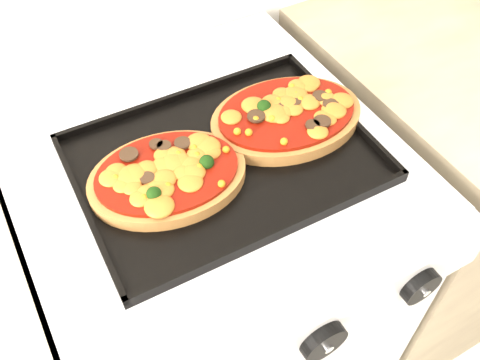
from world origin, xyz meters
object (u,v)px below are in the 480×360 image
stove (213,294)px  pizza_left (167,175)px  baking_tray (224,157)px  pizza_right (286,115)px

stove → pizza_left: 0.49m
baking_tray → pizza_right: pizza_right is taller
stove → baking_tray: bearing=-60.9°
pizza_left → baking_tray: bearing=1.7°
stove → pizza_left: (-0.07, -0.04, 0.48)m
pizza_right → baking_tray: bearing=-171.6°
baking_tray → pizza_left: pizza_left is taller
baking_tray → pizza_right: size_ratio=1.78×
stove → baking_tray: (0.02, -0.04, 0.47)m
stove → pizza_right: (0.14, -0.02, 0.48)m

